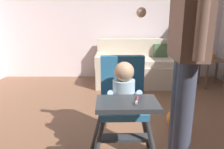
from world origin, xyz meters
The scene contains 8 objects.
ground centered at (0.00, 0.00, -0.05)m, with size 6.28×6.45×0.10m, color brown.
wall_far centered at (0.00, 2.46, 1.26)m, with size 5.48×0.06×2.53m, color silver.
couch centered at (0.56, 1.94, 0.33)m, with size 1.62×0.86×0.86m.
high_chair centered at (0.13, -0.54, 0.65)m, with size 0.62×0.74×0.95m.
adult_standing centered at (0.59, -0.57, 1.01)m, with size 0.51×0.51×1.77m.
toy_ball_second centered at (0.80, 0.14, 0.11)m, with size 0.22×0.22×0.22m, color orange.
side_table centered at (1.93, 1.72, 0.38)m, with size 0.40×0.40×0.52m.
sippy_cup centered at (1.91, 1.72, 0.57)m, with size 0.07×0.07×0.10m, color orange.
Camera 1 is at (0.04, -2.09, 1.23)m, focal length 33.48 mm.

